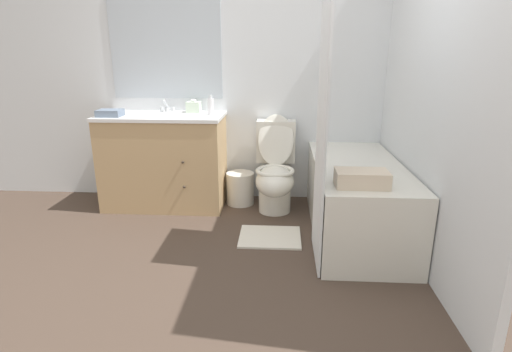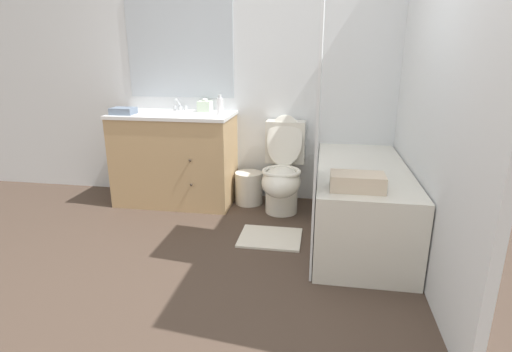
# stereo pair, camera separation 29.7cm
# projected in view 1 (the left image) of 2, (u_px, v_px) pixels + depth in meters

# --- Properties ---
(ground_plane) EXTENTS (14.00, 14.00, 0.00)m
(ground_plane) POSITION_uv_depth(u_px,v_px,m) (220.00, 299.00, 2.37)
(ground_plane) COLOR #47382D
(wall_back) EXTENTS (8.00, 0.06, 2.50)m
(wall_back) POSITION_uv_depth(u_px,v_px,m) (245.00, 69.00, 3.74)
(wall_back) COLOR silver
(wall_back) RESTS_ON ground_plane
(wall_right) EXTENTS (0.05, 2.80, 2.50)m
(wall_right) POSITION_uv_depth(u_px,v_px,m) (423.00, 75.00, 2.78)
(wall_right) COLOR silver
(wall_right) RESTS_ON ground_plane
(vanity_cabinet) EXTENTS (1.12, 0.59, 0.87)m
(vanity_cabinet) POSITION_uv_depth(u_px,v_px,m) (165.00, 160.00, 3.73)
(vanity_cabinet) COLOR tan
(vanity_cabinet) RESTS_ON ground_plane
(sink_faucet) EXTENTS (0.14, 0.12, 0.12)m
(sink_faucet) POSITION_uv_depth(u_px,v_px,m) (167.00, 108.00, 3.78)
(sink_faucet) COLOR silver
(sink_faucet) RESTS_ON vanity_cabinet
(toilet) EXTENTS (0.36, 0.68, 0.86)m
(toilet) POSITION_uv_depth(u_px,v_px,m) (275.00, 172.00, 3.64)
(toilet) COLOR silver
(toilet) RESTS_ON ground_plane
(bathtub) EXTENTS (0.67, 1.56, 0.57)m
(bathtub) POSITION_uv_depth(u_px,v_px,m) (356.00, 197.00, 3.20)
(bathtub) COLOR silver
(bathtub) RESTS_ON ground_plane
(shower_curtain) EXTENTS (0.01, 0.57, 1.90)m
(shower_curtain) POSITION_uv_depth(u_px,v_px,m) (322.00, 125.00, 2.57)
(shower_curtain) COLOR white
(shower_curtain) RESTS_ON ground_plane
(wastebasket) EXTENTS (0.26, 0.26, 0.31)m
(wastebasket) POSITION_uv_depth(u_px,v_px,m) (240.00, 188.00, 3.83)
(wastebasket) COLOR silver
(wastebasket) RESTS_ON ground_plane
(tissue_box) EXTENTS (0.12, 0.13, 0.12)m
(tissue_box) POSITION_uv_depth(u_px,v_px,m) (194.00, 107.00, 3.74)
(tissue_box) COLOR silver
(tissue_box) RESTS_ON vanity_cabinet
(soap_dispenser) EXTENTS (0.06, 0.06, 0.18)m
(soap_dispenser) POSITION_uv_depth(u_px,v_px,m) (211.00, 106.00, 3.56)
(soap_dispenser) COLOR silver
(soap_dispenser) RESTS_ON vanity_cabinet
(hand_towel_folded) EXTENTS (0.21, 0.16, 0.06)m
(hand_towel_folded) POSITION_uv_depth(u_px,v_px,m) (110.00, 113.00, 3.49)
(hand_towel_folded) COLOR slate
(hand_towel_folded) RESTS_ON vanity_cabinet
(bath_towel_folded) EXTENTS (0.34, 0.20, 0.10)m
(bath_towel_folded) POSITION_uv_depth(u_px,v_px,m) (362.00, 178.00, 2.57)
(bath_towel_folded) COLOR beige
(bath_towel_folded) RESTS_ON bathtub
(bath_mat) EXTENTS (0.48, 0.40, 0.02)m
(bath_mat) POSITION_uv_depth(u_px,v_px,m) (270.00, 237.00, 3.15)
(bath_mat) COLOR silver
(bath_mat) RESTS_ON ground_plane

